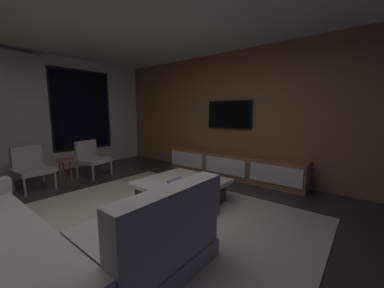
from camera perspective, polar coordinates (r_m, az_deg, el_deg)
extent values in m
plane|color=#332B26|center=(2.97, -17.61, -20.42)|extent=(9.20, 9.20, 0.00)
cube|color=silver|center=(6.03, -37.97, 5.96)|extent=(6.60, 0.12, 2.70)
cube|color=black|center=(6.40, -26.45, 7.75)|extent=(1.52, 0.02, 2.02)
cube|color=black|center=(6.39, -26.40, 7.75)|extent=(1.40, 0.03, 1.90)
cube|color=#8E6642|center=(4.98, 12.62, 7.37)|extent=(0.12, 7.80, 2.70)
cube|color=beige|center=(3.07, -10.77, -18.97)|extent=(3.20, 3.80, 0.01)
cube|color=gray|center=(2.32, -11.96, -26.40)|extent=(1.10, 0.90, 0.18)
cube|color=#B2ADA3|center=(2.21, -12.13, -21.90)|extent=(1.07, 0.86, 0.24)
cube|color=#B2ADA3|center=(1.83, -5.19, -17.11)|extent=(1.10, 0.20, 0.40)
cube|color=#3B3222|center=(3.52, -2.67, -12.68)|extent=(1.00, 1.00, 0.30)
cube|color=white|center=(3.46, -2.69, -9.89)|extent=(1.16, 1.16, 0.06)
cube|color=#5B366D|center=(3.36, -4.11, -9.71)|extent=(0.21, 0.17, 0.02)
cube|color=purple|center=(3.35, -3.84, -9.38)|extent=(0.25, 0.17, 0.02)
cylinder|color=#B2ADA0|center=(5.31, -20.00, -5.65)|extent=(0.04, 0.04, 0.36)
cylinder|color=#B2ADA0|center=(5.01, -24.07, -6.69)|extent=(0.04, 0.04, 0.36)
cylinder|color=#B2ADA0|center=(5.68, -23.43, -4.95)|extent=(0.04, 0.04, 0.36)
cylinder|color=#B2ADA0|center=(5.40, -27.39, -5.85)|extent=(0.04, 0.04, 0.36)
cube|color=#B2ADA3|center=(5.30, -23.84, -3.87)|extent=(0.64, 0.65, 0.08)
cube|color=#B2ADA3|center=(5.45, -25.56, -1.21)|extent=(0.49, 0.17, 0.38)
cylinder|color=#B2ADA0|center=(4.82, -31.65, -7.75)|extent=(0.04, 0.04, 0.36)
cylinder|color=#B2ADA0|center=(4.66, -37.08, -8.72)|extent=(0.04, 0.04, 0.36)
cylinder|color=#B2ADA0|center=(5.27, -33.90, -6.65)|extent=(0.04, 0.04, 0.36)
cylinder|color=#B2ADA0|center=(5.12, -38.90, -7.47)|extent=(0.04, 0.04, 0.36)
cube|color=#B2ADA3|center=(4.92, -35.56, -5.60)|extent=(0.58, 0.60, 0.08)
cube|color=#B2ADA3|center=(5.10, -36.71, -2.62)|extent=(0.49, 0.12, 0.38)
cylinder|color=#BF4C1E|center=(5.19, -30.77, -6.06)|extent=(0.03, 0.03, 0.46)
cylinder|color=#BF4C1E|center=(5.26, -28.73, -5.74)|extent=(0.03, 0.03, 0.46)
cylinder|color=#BF4C1E|center=(5.31, -30.14, -5.70)|extent=(0.03, 0.03, 0.46)
cylinder|color=#BF4C1E|center=(5.18, -29.91, -3.56)|extent=(0.32, 0.32, 0.02)
cube|color=#8E6642|center=(4.91, 9.72, -5.40)|extent=(0.44, 3.10, 0.52)
cube|color=white|center=(4.29, 20.54, -7.42)|extent=(0.02, 0.93, 0.33)
cube|color=white|center=(4.71, 8.34, -5.63)|extent=(0.02, 0.93, 0.33)
cube|color=white|center=(5.30, -1.46, -4.00)|extent=(0.02, 0.93, 0.33)
cube|color=#39281A|center=(4.57, 18.87, -8.58)|extent=(0.33, 0.68, 0.19)
cube|color=#9A859B|center=(4.50, 22.01, -9.26)|extent=(0.03, 0.04, 0.15)
cube|color=#D0608B|center=(4.52, 20.95, -9.12)|extent=(0.03, 0.04, 0.15)
cube|color=#8EA977|center=(4.54, 19.91, -8.76)|extent=(0.03, 0.04, 0.18)
cube|color=#BA8DAB|center=(4.57, 18.86, -8.85)|extent=(0.03, 0.04, 0.14)
cube|color=#4F945A|center=(4.60, 17.84, -8.57)|extent=(0.03, 0.04, 0.17)
cube|color=#8ACF79|center=(4.63, 16.84, -8.38)|extent=(0.03, 0.04, 0.17)
cube|color=#998849|center=(4.66, 15.84, -8.17)|extent=(0.03, 0.04, 0.18)
cube|color=black|center=(5.00, 9.49, 7.46)|extent=(0.04, 1.06, 0.61)
cube|color=black|center=(5.00, 9.46, 7.46)|extent=(0.05, 1.02, 0.57)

